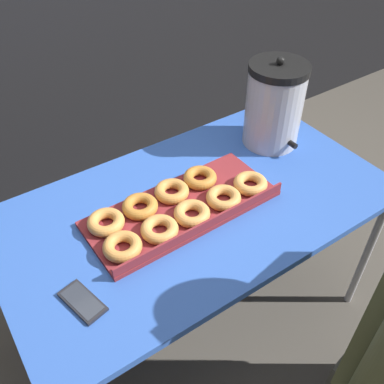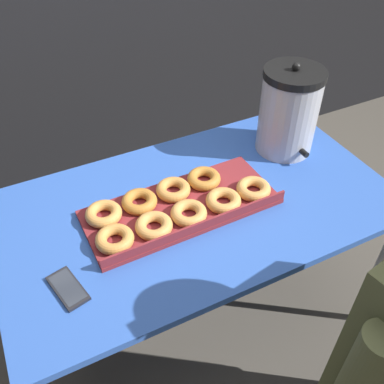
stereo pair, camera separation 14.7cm
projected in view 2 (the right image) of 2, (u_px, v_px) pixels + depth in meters
name	position (u px, v px, depth m)	size (l,w,h in m)	color
ground_plane	(196.00, 314.00, 1.99)	(12.00, 12.00, 0.00)	#4C473F
folding_table	(197.00, 212.00, 1.54)	(1.39, 0.78, 0.71)	#2D56B2
donut_box	(177.00, 206.00, 1.47)	(0.68, 0.31, 0.05)	maroon
coffee_urn	(289.00, 111.00, 1.65)	(0.23, 0.26, 0.37)	#B7B7BC
cell_phone	(68.00, 288.00, 1.24)	(0.10, 0.16, 0.01)	black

